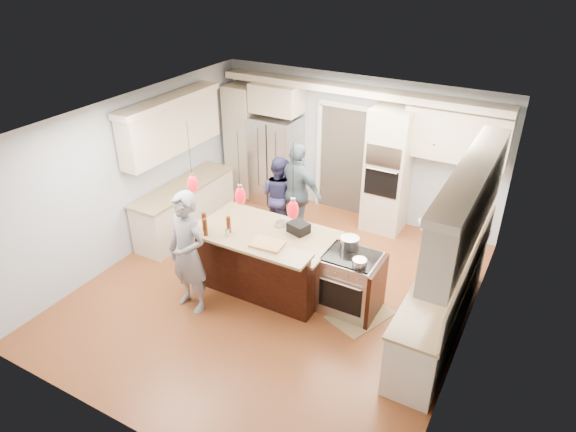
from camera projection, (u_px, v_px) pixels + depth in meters
name	position (u px, v px, depth m)	size (l,w,h in m)	color
ground_plane	(277.00, 290.00, 7.98)	(6.00, 6.00, 0.00)	brown
room_shell	(276.00, 184.00, 7.11)	(5.54, 6.04, 2.72)	#B2BCC6
refrigerator	(276.00, 161.00, 10.23)	(0.90, 0.70, 1.80)	#B7B7BC
oven_column	(388.00, 171.00, 9.15)	(0.72, 0.69, 2.30)	beige
back_upper_cabinets	(316.00, 128.00, 9.61)	(5.30, 0.61, 2.54)	beige
right_counter_run	(450.00, 268.00, 6.66)	(0.64, 3.10, 2.51)	beige
left_cabinets	(180.00, 178.00, 9.13)	(0.64, 2.30, 2.51)	beige
kitchen_island	(265.00, 257.00, 7.91)	(2.10, 1.46, 1.12)	black
island_range	(352.00, 283.00, 7.38)	(0.82, 0.71, 0.92)	#B7B7BC
pendant_lights	(240.00, 196.00, 6.83)	(1.75, 0.15, 1.03)	black
person_bar_end	(188.00, 253.00, 7.21)	(0.68, 0.45, 1.86)	gray
person_far_left	(279.00, 195.00, 9.23)	(0.72, 0.56, 1.48)	navy
person_far_right	(298.00, 192.00, 8.99)	(1.04, 0.43, 1.78)	slate
person_range_side	(435.00, 266.00, 7.05)	(1.12, 0.64, 1.73)	#9880AD
floor_rug	(360.00, 315.00, 7.45)	(0.62, 0.90, 0.01)	#9B8055
water_bottle	(192.00, 220.00, 7.32)	(0.07, 0.07, 0.32)	silver
beer_bottle_a	(204.00, 221.00, 7.34)	(0.07, 0.07, 0.27)	#471D0C
beer_bottle_b	(205.00, 227.00, 7.21)	(0.06, 0.06, 0.26)	#471D0C
beer_bottle_c	(229.00, 225.00, 7.27)	(0.06, 0.06, 0.25)	#471D0C
drink_can	(227.00, 233.00, 7.21)	(0.06, 0.06, 0.12)	#B7B7BC
cutting_board	(268.00, 244.00, 7.02)	(0.44, 0.31, 0.03)	tan
pot_large	(350.00, 242.00, 7.32)	(0.27, 0.27, 0.16)	#B7B7BC
pot_small	(360.00, 263.00, 6.93)	(0.20, 0.20, 0.10)	#B7B7BC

